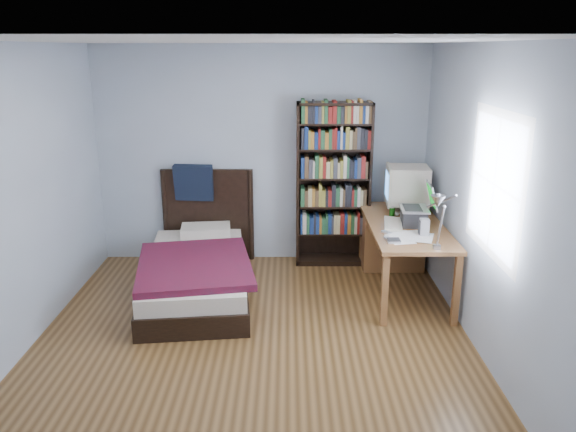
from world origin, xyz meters
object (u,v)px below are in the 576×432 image
object	(u,v)px
keyboard	(393,224)
bed	(198,267)
speaker	(424,227)
bookshelf	(333,185)
soda_can	(392,212)
desk_lamp	(438,207)
desk	(395,237)
laptop	(416,214)
crt_monitor	(406,186)

from	to	relation	value
keyboard	bed	size ratio (longest dim) A/B	0.20
speaker	bookshelf	distance (m)	1.43
keyboard	soda_can	xyz separation A→B (m)	(0.04, 0.29, 0.04)
desk_lamp	bookshelf	world-z (taller)	bookshelf
desk	keyboard	bearing A→B (deg)	-104.35
keyboard	bed	distance (m)	2.07
bed	keyboard	bearing A→B (deg)	-1.61
keyboard	bookshelf	bearing A→B (deg)	130.95
bookshelf	speaker	bearing A→B (deg)	-56.74
speaker	soda_can	world-z (taller)	speaker
soda_can	speaker	bearing A→B (deg)	-72.29
soda_can	laptop	bearing A→B (deg)	-54.95
desk	bookshelf	bearing A→B (deg)	155.09
crt_monitor	keyboard	xyz separation A→B (m)	(-0.22, -0.51, -0.27)
desk	bookshelf	size ratio (longest dim) A/B	0.90
crt_monitor	desk_lamp	bearing A→B (deg)	-92.76
soda_can	bed	xyz separation A→B (m)	(-2.05, -0.23, -0.53)
laptop	keyboard	world-z (taller)	laptop
soda_can	bookshelf	xyz separation A→B (m)	(-0.58, 0.57, 0.16)
desk_lamp	speaker	distance (m)	0.85
desk	bookshelf	distance (m)	0.92
desk_lamp	bookshelf	distance (m)	2.06
bookshelf	desk	bearing A→B (deg)	-24.91
desk	bed	bearing A→B (deg)	-167.20
keyboard	bookshelf	xyz separation A→B (m)	(-0.54, 0.86, 0.20)
crt_monitor	bookshelf	bearing A→B (deg)	155.44
desk_lamp	bed	world-z (taller)	desk_lamp
desk_lamp	bookshelf	xyz separation A→B (m)	(-0.69, 1.92, -0.28)
keyboard	desk_lamp	bearing A→B (deg)	-73.50
keyboard	soda_can	bearing A→B (deg)	90.89
bookshelf	bed	xyz separation A→B (m)	(-1.46, -0.80, -0.69)
crt_monitor	keyboard	world-z (taller)	crt_monitor
keyboard	desk	bearing A→B (deg)	84.34
keyboard	speaker	bearing A→B (deg)	-45.48
speaker	laptop	bearing A→B (deg)	92.89
bookshelf	bed	world-z (taller)	bookshelf
keyboard	soda_can	world-z (taller)	soda_can
desk	crt_monitor	xyz separation A→B (m)	(0.08, -0.03, 0.60)
desk_lamp	bed	distance (m)	2.61
desk	keyboard	xyz separation A→B (m)	(-0.14, -0.54, 0.33)
laptop	soda_can	size ratio (longest dim) A/B	4.08
desk	soda_can	size ratio (longest dim) A/B	16.04
crt_monitor	soda_can	xyz separation A→B (m)	(-0.18, -0.23, -0.23)
desk_lamp	speaker	size ratio (longest dim) A/B	3.68
desk_lamp	bed	bearing A→B (deg)	152.57
desk	laptop	size ratio (longest dim) A/B	3.93
speaker	bookshelf	xyz separation A→B (m)	(-0.78, 1.19, 0.13)
desk_lamp	keyboard	world-z (taller)	desk_lamp
desk	speaker	bearing A→B (deg)	-83.74
soda_can	desk_lamp	bearing A→B (deg)	-85.49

